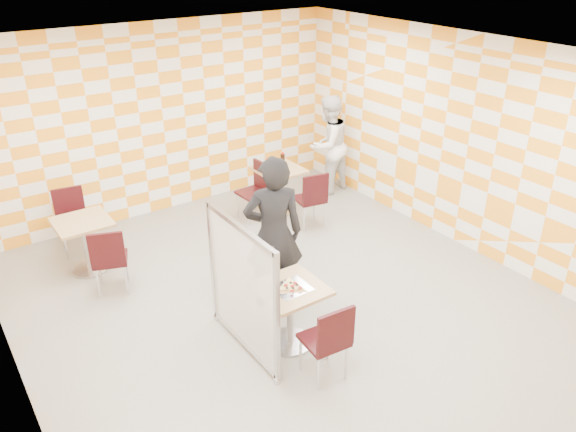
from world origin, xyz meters
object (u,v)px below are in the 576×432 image
at_px(partition, 242,289).
at_px(soda_bottle, 283,160).
at_px(main_table, 290,306).
at_px(chair_second_side, 257,186).
at_px(chair_empty_near, 109,256).
at_px(chair_empty_far, 71,215).
at_px(man_white, 328,145).
at_px(man_dark, 273,234).
at_px(chair_main_front, 329,338).
at_px(chair_second_front, 312,196).
at_px(second_table, 280,183).
at_px(sport_bottle, 267,165).
at_px(empty_table, 85,237).

relative_size(partition, soda_bottle, 6.74).
height_order(main_table, chair_second_side, chair_second_side).
height_order(chair_second_side, chair_empty_near, same).
distance_m(chair_empty_far, man_white, 4.31).
bearing_deg(man_dark, chair_main_front, 102.03).
bearing_deg(chair_second_front, chair_main_front, -124.12).
height_order(main_table, chair_main_front, chair_main_front).
bearing_deg(chair_main_front, man_white, 51.88).
bearing_deg(chair_empty_near, chair_second_front, 0.04).
bearing_deg(soda_bottle, man_dark, -126.54).
height_order(chair_second_side, man_dark, man_dark).
bearing_deg(chair_empty_near, partition, -66.45).
distance_m(chair_second_side, partition, 3.26).
bearing_deg(man_dark, partition, 59.80).
relative_size(chair_second_side, soda_bottle, 4.02).
distance_m(main_table, chair_empty_near, 2.45).
relative_size(chair_second_side, partition, 0.60).
distance_m(second_table, sport_bottle, 0.39).
relative_size(empty_table, chair_empty_far, 0.81).
height_order(chair_empty_near, soda_bottle, soda_bottle).
bearing_deg(man_dark, second_table, -101.66).
bearing_deg(chair_second_side, man_dark, -117.01).
relative_size(second_table, sport_bottle, 3.75).
bearing_deg(chair_empty_far, chair_empty_near, -87.98).
distance_m(partition, soda_bottle, 3.63).
bearing_deg(chair_empty_far, chair_second_front, -24.12).
relative_size(empty_table, chair_main_front, 0.81).
relative_size(empty_table, chair_empty_near, 0.81).
xyz_separation_m(chair_main_front, chair_second_side, (1.39, 3.59, 0.00)).
bearing_deg(man_white, empty_table, -9.26).
bearing_deg(man_dark, chair_second_front, -116.09).
relative_size(main_table, man_dark, 0.39).
xyz_separation_m(chair_main_front, sport_bottle, (1.61, 3.62, 0.29)).
height_order(main_table, soda_bottle, soda_bottle).
bearing_deg(soda_bottle, sport_bottle, -174.48).
distance_m(second_table, soda_bottle, 0.38).
xyz_separation_m(chair_second_side, man_dark, (-1.09, -2.13, 0.42)).
bearing_deg(main_table, chair_second_front, 48.14).
bearing_deg(soda_bottle, chair_second_front, -92.70).
distance_m(partition, man_white, 4.45).
distance_m(chair_main_front, chair_empty_near, 3.06).
xyz_separation_m(second_table, chair_empty_near, (-3.08, -0.78, 0.04)).
bearing_deg(empty_table, second_table, 0.50).
bearing_deg(empty_table, chair_second_side, 1.15).
xyz_separation_m(chair_empty_far, man_dark, (1.62, -2.77, 0.42)).
bearing_deg(second_table, empty_table, -179.50).
bearing_deg(second_table, man_white, 10.23).
relative_size(chair_empty_far, man_dark, 0.48).
bearing_deg(main_table, sport_bottle, 61.32).
height_order(empty_table, man_white, man_white).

